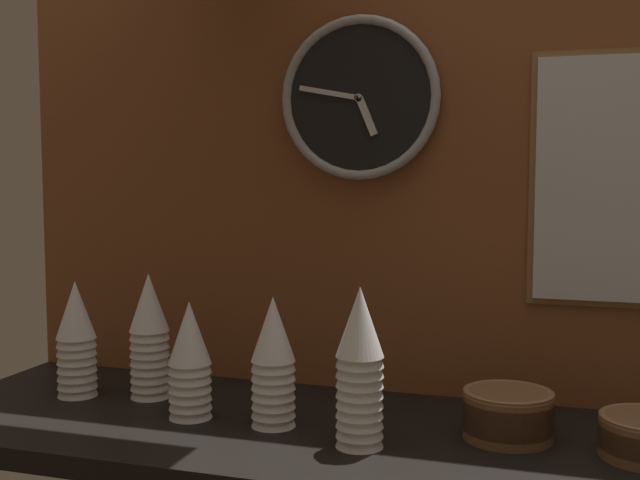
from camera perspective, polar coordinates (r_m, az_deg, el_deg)
ground_plane at (r=1.51m, az=1.03°, el=-13.79°), size 1.60×0.56×0.04m
wall_tiled_back at (r=1.68m, az=3.68°, el=7.06°), size 1.60×0.03×1.05m
cup_stack_center_right at (r=1.36m, az=2.85°, el=-9.02°), size 0.08×0.08×0.27m
cup_stack_center_left at (r=1.53m, az=-9.24°, el=-8.41°), size 0.08×0.08×0.22m
cup_stack_left at (r=1.68m, az=-12.04°, el=-6.67°), size 0.08×0.08×0.26m
cup_stack_center at (r=1.47m, az=-3.35°, el=-8.62°), size 0.08×0.08×0.24m
cup_stack_far_left at (r=1.73m, az=-16.94°, el=-6.74°), size 0.08×0.08×0.24m
bowl_stack_right at (r=1.46m, az=13.22°, el=-11.89°), size 0.16×0.16×0.08m
wall_clock at (r=1.66m, az=2.83°, el=10.05°), size 0.33×0.03×0.33m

